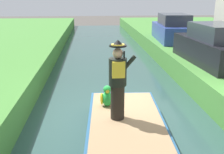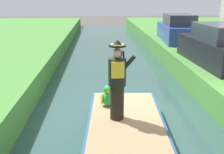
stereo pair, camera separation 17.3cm
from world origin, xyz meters
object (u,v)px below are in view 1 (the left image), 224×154
at_px(boat, 127,135).
at_px(parked_car_blue, 173,29).
at_px(person_pirate, 118,81).
at_px(parrot_plush, 107,97).
at_px(parked_car_dark, 214,47).

xyz_separation_m(boat, parked_car_blue, (3.90, 9.55, 1.20)).
distance_m(boat, parked_car_blue, 10.39).
xyz_separation_m(person_pirate, parrot_plush, (-0.20, 0.73, -0.68)).
height_order(parked_car_dark, parked_car_blue, same).
relative_size(person_pirate, parked_car_blue, 0.45).
height_order(boat, parrot_plush, parrot_plush).
bearing_deg(boat, parrot_plush, 111.04).
distance_m(boat, parked_car_dark, 5.90).
height_order(person_pirate, parked_car_blue, person_pirate).
bearing_deg(person_pirate, parked_car_blue, 77.49).
xyz_separation_m(parked_car_dark, parked_car_blue, (0.00, 5.29, 0.00)).
relative_size(boat, person_pirate, 2.32).
bearing_deg(person_pirate, parrot_plush, 116.53).
distance_m(boat, parrot_plush, 1.21).
xyz_separation_m(boat, person_pirate, (-0.19, 0.28, 1.23)).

